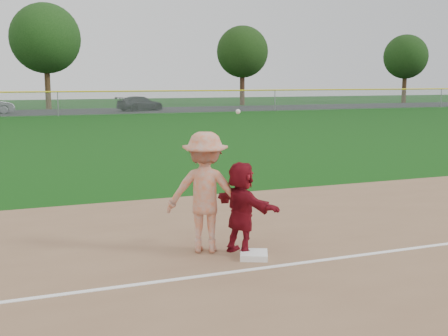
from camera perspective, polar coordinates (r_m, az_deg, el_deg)
name	(u,v)px	position (r m, az deg, el deg)	size (l,w,h in m)	color
ground	(255,254)	(9.95, 3.13, -8.69)	(160.00, 160.00, 0.00)	#0E3E0C
foul_line	(275,266)	(9.25, 5.19, -9.93)	(60.00, 0.10, 0.01)	white
parking_asphalt	(53,112)	(54.86, -16.98, 5.47)	(120.00, 10.00, 0.01)	black
first_base	(254,255)	(9.64, 3.06, -8.82)	(0.46, 0.46, 0.10)	white
base_runner	(241,208)	(9.69, 1.78, -4.07)	(1.50, 0.48, 1.62)	maroon
car_right	(140,103)	(55.20, -8.51, 6.50)	(1.94, 4.76, 1.38)	black
first_base_play	(205,192)	(9.78, -1.91, -2.47)	(1.57, 1.27, 2.51)	#AFAFB2
outfield_fence	(57,92)	(48.81, -16.57, 7.40)	(110.00, 0.12, 110.00)	#999EA0
tree_2	(45,38)	(60.40, -17.69, 12.43)	(7.00, 7.00, 10.58)	#3C2A16
tree_3	(242,52)	(66.75, 1.88, 11.70)	(6.00, 6.00, 9.19)	#3B2115
tree_4	(406,57)	(76.70, 17.98, 10.69)	(5.60, 5.60, 8.67)	#392514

